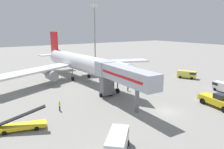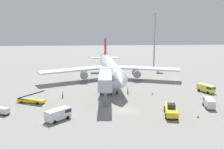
% 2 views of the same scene
% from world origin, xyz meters
% --- Properties ---
extents(ground_plane, '(300.00, 300.00, 0.00)m').
position_xyz_m(ground_plane, '(0.00, 0.00, 0.00)').
color(ground_plane, gray).
extents(airplane_at_gate, '(45.83, 46.50, 12.60)m').
position_xyz_m(airplane_at_gate, '(-1.70, 28.63, 4.64)').
color(airplane_at_gate, silver).
rests_on(airplane_at_gate, ground).
extents(jet_bridge, '(4.06, 16.56, 7.20)m').
position_xyz_m(jet_bridge, '(-4.11, 7.79, 5.35)').
color(jet_bridge, '#B2B7C1').
rests_on(jet_bridge, ground).
extents(pushback_tug, '(3.58, 7.51, 2.57)m').
position_xyz_m(pushback_tug, '(8.95, -3.63, 1.18)').
color(pushback_tug, yellow).
rests_on(pushback_tug, ground).
extents(belt_loader_truck, '(6.93, 3.47, 3.21)m').
position_xyz_m(belt_loader_truck, '(-21.85, 6.83, 0.77)').
color(belt_loader_truck, yellow).
rests_on(belt_loader_truck, ground).
extents(service_van_rear_right, '(2.62, 4.86, 2.05)m').
position_xyz_m(service_van_rear_right, '(18.93, 0.93, 1.18)').
color(service_van_rear_right, white).
rests_on(service_van_rear_right, ground).
extents(service_van_near_right, '(5.12, 5.15, 2.23)m').
position_xyz_m(service_van_near_right, '(-13.89, -4.91, 1.27)').
color(service_van_near_right, silver).
rests_on(service_van_near_right, ground).
extents(service_van_far_right, '(3.87, 5.29, 2.05)m').
position_xyz_m(service_van_far_right, '(23.51, 13.66, 1.18)').
color(service_van_far_right, '#E5DB4C').
rests_on(service_van_far_right, ground).
extents(baggage_cart_near_left, '(3.01, 2.43, 1.48)m').
position_xyz_m(baggage_cart_near_left, '(-25.92, -1.06, 0.82)').
color(baggage_cart_near_left, '#38383D').
rests_on(baggage_cart_near_left, ground).
extents(ground_crew_worker_foreground, '(0.45, 0.45, 1.82)m').
position_xyz_m(ground_crew_worker_foreground, '(2.02, 13.25, 0.97)').
color(ground_crew_worker_foreground, '#1E2333').
rests_on(ground_crew_worker_foreground, ground).
extents(ground_crew_worker_midground, '(0.44, 0.44, 1.70)m').
position_xyz_m(ground_crew_worker_midground, '(-14.84, 10.70, 0.90)').
color(ground_crew_worker_midground, '#1E2333').
rests_on(ground_crew_worker_midground, ground).
extents(safety_cone_bravo, '(0.39, 0.39, 0.59)m').
position_xyz_m(safety_cone_bravo, '(8.42, 12.37, 0.29)').
color(safety_cone_bravo, black).
rests_on(safety_cone_bravo, ground).
extents(safety_cone_charlie, '(0.45, 0.45, 0.69)m').
position_xyz_m(safety_cone_charlie, '(14.12, -5.41, 0.34)').
color(safety_cone_charlie, black).
rests_on(safety_cone_charlie, ground).
extents(apron_light_mast, '(2.40, 2.40, 23.10)m').
position_xyz_m(apron_light_mast, '(18.11, 55.78, 16.29)').
color(apron_light_mast, '#93969B').
rests_on(apron_light_mast, ground).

